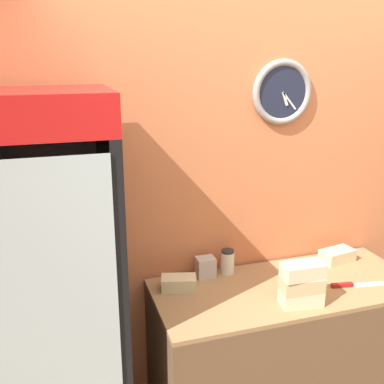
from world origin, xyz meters
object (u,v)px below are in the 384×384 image
sandwich_stack_middle (302,284)px  napkin_dispenser (206,267)px  chefs_knife (351,285)px  sandwich_stack_top (303,271)px  sandwich_stack_bottom (301,298)px  sandwich_flat_left (179,283)px  beverage_cooler (55,284)px  sandwich_flat_right (337,255)px  condiment_jar (227,262)px

sandwich_stack_middle → napkin_dispenser: size_ratio=1.92×
chefs_knife → sandwich_stack_top: bearing=-166.9°
sandwich_stack_bottom → napkin_dispenser: 0.59m
sandwich_flat_left → chefs_knife: (0.95, -0.26, -0.03)m
beverage_cooler → sandwich_stack_bottom: beverage_cooler is taller
sandwich_flat_left → chefs_knife: bearing=-15.3°
beverage_cooler → sandwich_flat_left: beverage_cooler is taller
beverage_cooler → sandwich_stack_middle: 1.26m
sandwich_flat_left → chefs_knife: size_ratio=0.66×
sandwich_stack_middle → sandwich_flat_right: bearing=38.4°
sandwich_stack_middle → sandwich_stack_top: bearing=0.0°
sandwich_stack_middle → sandwich_flat_left: bearing=148.8°
beverage_cooler → sandwich_stack_top: (1.24, -0.25, 0.01)m
sandwich_flat_left → condiment_jar: size_ratio=1.46×
condiment_jar → beverage_cooler: bearing=-168.3°
napkin_dispenser → beverage_cooler: bearing=-166.7°
chefs_knife → condiment_jar: (-0.62, 0.37, 0.07)m
chefs_knife → beverage_cooler: bearing=174.2°
sandwich_flat_left → sandwich_flat_right: size_ratio=0.92×
sandwich_stack_middle → sandwich_flat_right: 0.64m
sandwich_stack_middle → chefs_knife: 0.40m
sandwich_stack_bottom → sandwich_stack_middle: 0.08m
sandwich_stack_top → sandwich_flat_left: bearing=148.8°
sandwich_stack_middle → sandwich_flat_left: sandwich_stack_middle is taller
sandwich_stack_middle → condiment_jar: (-0.24, 0.46, -0.05)m
chefs_knife → napkin_dispenser: (-0.76, 0.37, 0.05)m
condiment_jar → sandwich_flat_left: bearing=-162.0°
sandwich_flat_left → napkin_dispenser: bearing=28.5°
sandwich_flat_right → chefs_knife: 0.33m
sandwich_stack_bottom → condiment_jar: 0.52m
beverage_cooler → chefs_knife: size_ratio=6.19×
sandwich_flat_left → sandwich_stack_top: bearing=-31.2°
sandwich_flat_left → napkin_dispenser: 0.23m
sandwich_stack_bottom → condiment_jar: condiment_jar is taller
sandwich_flat_right → condiment_jar: 0.74m
condiment_jar → napkin_dispenser: condiment_jar is taller
condiment_jar → napkin_dispenser: size_ratio=1.24×
sandwich_flat_left → chefs_knife: 0.99m
sandwich_stack_top → chefs_knife: size_ratio=0.68×
sandwich_stack_middle → napkin_dispenser: 0.60m
beverage_cooler → sandwich_stack_middle: size_ratio=8.83×
sandwich_flat_left → condiment_jar: bearing=18.0°
sandwich_stack_middle → chefs_knife: sandwich_stack_middle is taller
sandwich_flat_left → sandwich_stack_middle: bearing=-31.2°
chefs_knife → napkin_dispenser: napkin_dispenser is taller
chefs_knife → condiment_jar: condiment_jar is taller
beverage_cooler → sandwich_flat_right: 1.75m
sandwich_flat_right → napkin_dispenser: 0.88m
sandwich_flat_left → condiment_jar: (0.34, 0.11, 0.03)m
chefs_knife → condiment_jar: size_ratio=2.21×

